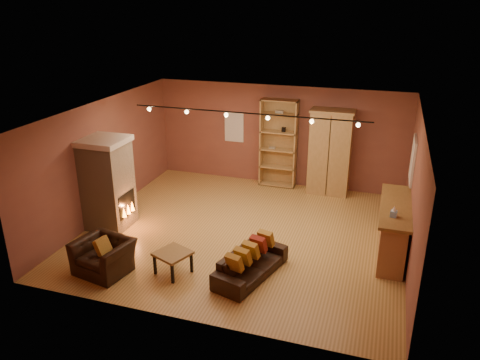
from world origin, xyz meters
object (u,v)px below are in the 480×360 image
(bookcase, at_px, (279,142))
(loveseat, at_px, (251,259))
(fireplace, at_px, (108,183))
(bar_counter, at_px, (393,229))
(coffee_table, at_px, (173,255))
(armoire, at_px, (330,152))
(armchair, at_px, (103,251))

(bookcase, xyz_separation_m, loveseat, (0.62, -4.76, -0.89))
(fireplace, height_order, bar_counter, fireplace)
(loveseat, xyz_separation_m, coffee_table, (-1.45, -0.37, 0.02))
(armoire, bearing_deg, bar_counter, -59.03)
(loveseat, bearing_deg, fireplace, 90.42)
(bookcase, relative_size, armoire, 1.07)
(fireplace, distance_m, armchair, 2.10)
(loveseat, relative_size, coffee_table, 2.34)
(bookcase, xyz_separation_m, bar_counter, (3.15, -3.03, -0.70))
(loveseat, bearing_deg, armchair, 120.84)
(fireplace, relative_size, bar_counter, 0.93)
(bookcase, distance_m, coffee_table, 5.27)
(bookcase, bearing_deg, armchair, -111.27)
(armoire, relative_size, bar_counter, 1.01)
(fireplace, distance_m, bar_counter, 6.30)
(armoire, height_order, armchair, armoire)
(fireplace, distance_m, armoire, 5.75)
(armchair, bearing_deg, bar_counter, 35.63)
(armoire, relative_size, armchair, 2.06)
(armoire, bearing_deg, loveseat, -100.05)
(armchair, distance_m, coffee_table, 1.35)
(bar_counter, height_order, armchair, bar_counter)
(loveseat, distance_m, coffee_table, 1.50)
(fireplace, xyz_separation_m, bookcase, (3.09, 3.72, 0.19))
(armoire, bearing_deg, fireplace, -141.80)
(armchair, xyz_separation_m, coffee_table, (1.30, 0.35, -0.06))
(armoire, height_order, bar_counter, armoire)
(bar_counter, xyz_separation_m, coffee_table, (-3.99, -2.10, -0.17))
(bookcase, bearing_deg, fireplace, -129.68)
(armoire, distance_m, bar_counter, 3.40)
(armchair, bearing_deg, coffee_table, 25.93)
(loveseat, bearing_deg, bookcase, 23.53)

